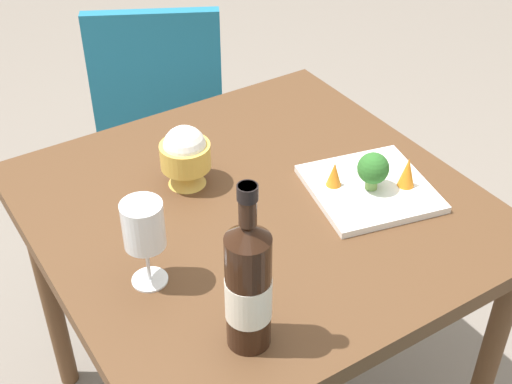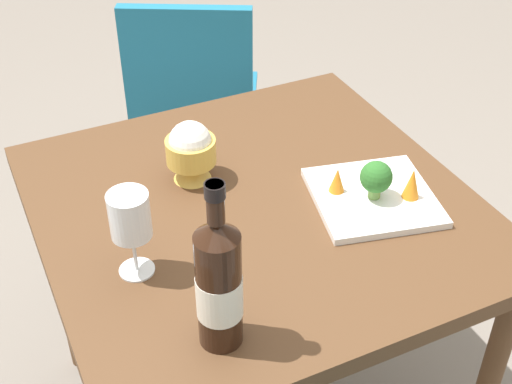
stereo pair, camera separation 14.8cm
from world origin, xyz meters
The scene contains 9 objects.
dining_table centered at (0.00, 0.00, 0.65)m, with size 0.90×0.90×0.73m.
chair_near_window centered at (-0.18, -0.86, 0.53)m, with size 0.54×0.54×0.85m.
wine_bottle centered at (0.21, 0.31, 0.86)m, with size 0.08×0.08×0.33m.
wine_glass centered at (0.29, 0.09, 0.86)m, with size 0.08×0.08×0.18m.
rice_bowl centered at (0.09, -0.14, 0.81)m, with size 0.11×0.11×0.14m.
serving_plate centered at (-0.23, 0.10, 0.74)m, with size 0.30×0.30×0.02m.
broccoli_floret centered at (-0.23, 0.10, 0.80)m, with size 0.07×0.07×0.09m.
carrot_garnish_left centered at (-0.30, 0.14, 0.78)m, with size 0.04×0.04×0.07m.
carrot_garnish_right centered at (-0.17, 0.05, 0.78)m, with size 0.03×0.03×0.06m.
Camera 2 is at (0.51, 1.07, 1.65)m, focal length 49.70 mm.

